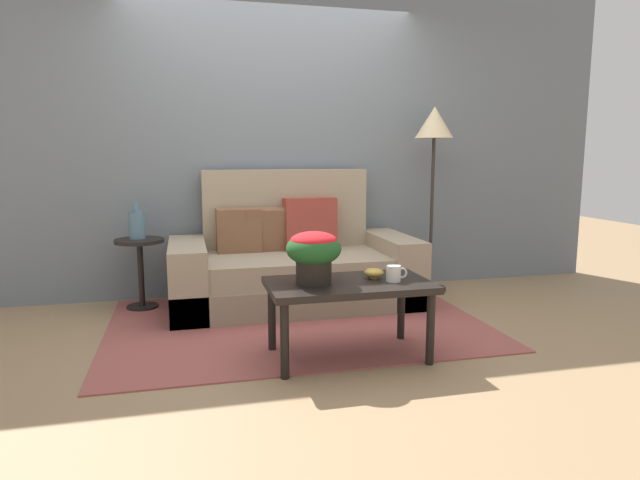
# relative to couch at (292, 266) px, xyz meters

# --- Properties ---
(ground_plane) EXTENTS (14.00, 14.00, 0.00)m
(ground_plane) POSITION_rel_couch_xyz_m (-0.08, -0.71, -0.32)
(ground_plane) COLOR #997A56
(wall_back) EXTENTS (6.40, 0.12, 2.86)m
(wall_back) POSITION_rel_couch_xyz_m (-0.08, 0.50, 1.11)
(wall_back) COLOR slate
(wall_back) RESTS_ON ground
(area_rug) EXTENTS (2.69, 1.91, 0.01)m
(area_rug) POSITION_rel_couch_xyz_m (-0.08, -0.57, -0.31)
(area_rug) COLOR #994C47
(area_rug) RESTS_ON ground
(couch) EXTENTS (1.98, 0.95, 1.11)m
(couch) POSITION_rel_couch_xyz_m (0.00, 0.00, 0.00)
(couch) COLOR gray
(couch) RESTS_ON ground
(coffee_table) EXTENTS (0.98, 0.56, 0.48)m
(coffee_table) POSITION_rel_couch_xyz_m (0.09, -1.31, 0.10)
(coffee_table) COLOR black
(coffee_table) RESTS_ON ground
(side_table) EXTENTS (0.39, 0.39, 0.57)m
(side_table) POSITION_rel_couch_xyz_m (-1.21, 0.14, 0.08)
(side_table) COLOR black
(side_table) RESTS_ON ground
(floor_lamp) EXTENTS (0.34, 0.34, 1.65)m
(floor_lamp) POSITION_rel_couch_xyz_m (1.31, 0.14, 1.05)
(floor_lamp) COLOR #2D2823
(floor_lamp) RESTS_ON ground
(potted_plant) EXTENTS (0.33, 0.33, 0.31)m
(potted_plant) POSITION_rel_couch_xyz_m (-0.12, -1.30, 0.35)
(potted_plant) COLOR black
(potted_plant) RESTS_ON coffee_table
(coffee_mug) EXTENTS (0.13, 0.09, 0.10)m
(coffee_mug) POSITION_rel_couch_xyz_m (0.36, -1.36, 0.21)
(coffee_mug) COLOR white
(coffee_mug) RESTS_ON coffee_table
(snack_bowl) EXTENTS (0.12, 0.12, 0.06)m
(snack_bowl) POSITION_rel_couch_xyz_m (0.27, -1.26, 0.19)
(snack_bowl) COLOR gold
(snack_bowl) RESTS_ON coffee_table
(table_vase) EXTENTS (0.13, 0.13, 0.29)m
(table_vase) POSITION_rel_couch_xyz_m (-1.23, 0.15, 0.37)
(table_vase) COLOR slate
(table_vase) RESTS_ON side_table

